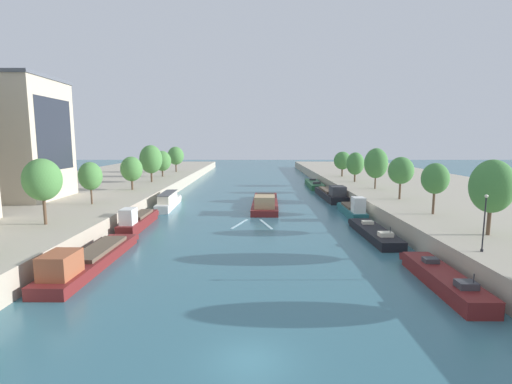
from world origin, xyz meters
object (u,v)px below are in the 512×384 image
at_px(tree_left_midway, 134,169).
at_px(tree_right_third, 403,171).
at_px(moored_boat_right_gap_after, 445,279).
at_px(moored_boat_right_second, 333,194).
at_px(tree_left_third, 153,159).
at_px(lamppost_right_bank, 487,221).
at_px(tree_left_by_lamp, 93,176).
at_px(moored_boat_left_midway, 91,259).
at_px(tree_left_far, 164,161).
at_px(barge_midriver, 267,202).
at_px(tree_left_past_mid, 45,180).
at_px(moored_boat_right_downstream, 355,210).
at_px(tree_left_second, 178,156).
at_px(tree_right_by_lamp, 378,163).
at_px(tree_right_nearest, 357,164).
at_px(moored_boat_right_midway, 376,233).
at_px(tree_right_midway, 437,179).
at_px(moored_boat_right_lone, 316,184).
at_px(tree_right_end_of_row, 344,161).
at_px(tree_right_past_mid, 494,187).
at_px(moored_boat_left_gap_after, 170,201).
at_px(moored_boat_left_upstream, 140,220).

bearing_deg(tree_left_midway, tree_right_third, -13.94).
xyz_separation_m(moored_boat_right_gap_after, moored_boat_right_second, (0.18, 44.28, 0.31)).
distance_m(tree_left_third, lamppost_right_bank, 65.50).
bearing_deg(tree_left_third, tree_left_by_lamp, -91.20).
xyz_separation_m(moored_boat_left_midway, tree_right_third, (36.90, 24.51, 5.93)).
relative_size(tree_left_far, tree_right_third, 0.98).
bearing_deg(lamppost_right_bank, moored_boat_left_midway, 175.27).
height_order(barge_midriver, tree_left_past_mid, tree_left_past_mid).
bearing_deg(moored_boat_right_downstream, tree_left_midway, 161.84).
xyz_separation_m(tree_left_second, tree_right_by_lamp, (44.92, -37.22, 0.17)).
distance_m(moored_boat_left_midway, tree_right_nearest, 60.90).
xyz_separation_m(moored_boat_right_midway, lamppost_right_bank, (4.38, -13.70, 4.42)).
relative_size(moored_boat_right_midway, tree_right_midway, 2.11).
bearing_deg(barge_midriver, tree_left_third, 144.19).
height_order(tree_left_far, tree_right_third, tree_right_third).
xyz_separation_m(barge_midriver, tree_left_by_lamp, (-24.74, -10.98, 5.54)).
relative_size(moored_boat_left_midway, tree_right_nearest, 2.59).
xyz_separation_m(moored_boat_right_lone, tree_right_third, (7.75, -34.34, 6.12)).
xyz_separation_m(barge_midriver, tree_right_end_of_row, (19.89, 29.85, 5.48)).
distance_m(moored_boat_left_midway, moored_boat_right_downstream, 37.63).
bearing_deg(tree_left_far, tree_right_past_mid, -51.95).
distance_m(barge_midriver, moored_boat_right_midway, 23.49).
distance_m(tree_left_far, tree_right_third, 57.98).
xyz_separation_m(moored_boat_right_midway, tree_right_end_of_row, (7.51, 49.82, 5.77)).
relative_size(moored_boat_right_second, tree_left_midway, 2.83).
bearing_deg(tree_left_second, barge_midriver, -60.64).
distance_m(moored_boat_left_midway, moored_boat_left_gap_after, 30.49).
bearing_deg(moored_boat_left_midway, tree_left_third, 99.03).
bearing_deg(moored_boat_left_upstream, tree_left_past_mid, -131.15).
bearing_deg(moored_boat_left_midway, tree_right_nearest, 53.22).
relative_size(tree_left_midway, tree_left_far, 0.95).
bearing_deg(moored_boat_left_upstream, tree_right_midway, -4.17).
relative_size(moored_boat_right_downstream, moored_boat_right_second, 0.67).
distance_m(moored_boat_left_upstream, moored_boat_right_second, 38.83).
bearing_deg(lamppost_right_bank, tree_left_past_mid, 166.32).
xyz_separation_m(tree_left_far, tree_right_end_of_row, (44.73, 0.06, 0.08)).
xyz_separation_m(tree_right_past_mid, tree_right_midway, (-0.49, 10.15, -0.31)).
bearing_deg(tree_right_nearest, tree_right_past_mid, -89.10).
bearing_deg(tree_left_third, tree_right_by_lamp, -14.29).
relative_size(moored_boat_left_midway, tree_left_midway, 2.74).
bearing_deg(tree_left_second, moored_boat_right_lone, -22.47).
xyz_separation_m(moored_boat_left_gap_after, tree_left_second, (-7.90, 43.66, 5.85)).
bearing_deg(lamppost_right_bank, moored_boat_right_downstream, 98.14).
distance_m(moored_boat_right_lone, tree_left_midway, 43.93).
bearing_deg(moored_boat_left_midway, tree_left_far, 97.86).
bearing_deg(moored_boat_left_midway, tree_left_past_mid, 136.94).
xyz_separation_m(moored_boat_right_lone, tree_right_by_lamp, (7.91, -21.91, 6.47)).
height_order(tree_right_by_lamp, tree_right_nearest, tree_right_by_lamp).
height_order(moored_boat_right_downstream, tree_left_midway, tree_left_midway).
bearing_deg(moored_boat_right_gap_after, tree_right_third, 75.43).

